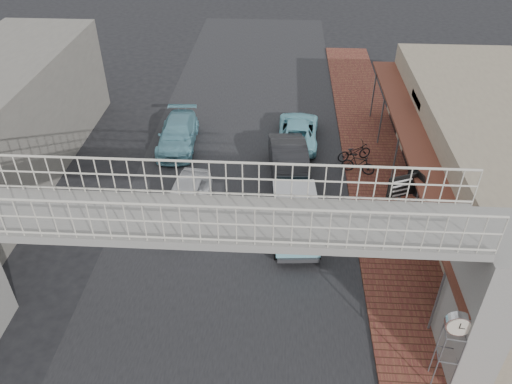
# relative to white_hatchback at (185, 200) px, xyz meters

# --- Properties ---
(ground) EXTENTS (120.00, 120.00, 0.00)m
(ground) POSITION_rel_white_hatchback_xyz_m (2.08, -2.66, -0.71)
(ground) COLOR black
(ground) RESTS_ON ground
(road_strip) EXTENTS (10.00, 60.00, 0.01)m
(road_strip) POSITION_rel_white_hatchback_xyz_m (2.08, -2.66, -0.70)
(road_strip) COLOR black
(road_strip) RESTS_ON ground
(sidewalk) EXTENTS (3.00, 40.00, 0.10)m
(sidewalk) POSITION_rel_white_hatchback_xyz_m (8.58, 0.34, -0.66)
(sidewalk) COLOR brown
(sidewalk) RESTS_ON ground
(shophouse_row) EXTENTS (7.20, 18.00, 4.00)m
(shophouse_row) POSITION_rel_white_hatchback_xyz_m (13.05, 1.34, 1.30)
(shophouse_row) COLOR gray
(shophouse_row) RESTS_ON ground
(footbridge) EXTENTS (16.40, 2.40, 6.34)m
(footbridge) POSITION_rel_white_hatchback_xyz_m (2.08, -6.66, 2.47)
(footbridge) COLOR gray
(footbridge) RESTS_ON ground
(building_far_left) EXTENTS (5.00, 14.00, 5.00)m
(building_far_left) POSITION_rel_white_hatchback_xyz_m (-8.92, 3.34, 1.79)
(building_far_left) COLOR gray
(building_far_left) RESTS_ON ground
(white_hatchback) EXTENTS (2.02, 4.28, 1.41)m
(white_hatchback) POSITION_rel_white_hatchback_xyz_m (0.00, 0.00, 0.00)
(white_hatchback) COLOR white
(white_hatchback) RESTS_ON ground
(dark_sedan) EXTENTS (2.17, 4.95, 1.58)m
(dark_sedan) POSITION_rel_white_hatchback_xyz_m (4.37, 2.91, 0.08)
(dark_sedan) COLOR black
(dark_sedan) RESTS_ON ground
(angkot_curb) EXTENTS (2.29, 4.55, 1.24)m
(angkot_curb) POSITION_rel_white_hatchback_xyz_m (4.80, 6.50, -0.09)
(angkot_curb) COLOR #7FCEDD
(angkot_curb) RESTS_ON ground
(angkot_far) EXTENTS (2.04, 4.59, 1.31)m
(angkot_far) POSITION_rel_white_hatchback_xyz_m (-1.37, 5.66, -0.05)
(angkot_far) COLOR #6AA8B8
(angkot_far) RESTS_ON ground
(angkot_van) EXTENTS (2.00, 3.92, 1.87)m
(angkot_van) POSITION_rel_white_hatchback_xyz_m (4.60, -1.23, 0.48)
(angkot_van) COLOR black
(angkot_van) RESTS_ON ground
(motorcycle_near) EXTENTS (1.87, 1.23, 0.93)m
(motorcycle_near) POSITION_rel_white_hatchback_xyz_m (7.56, 4.60, -0.14)
(motorcycle_near) COLOR black
(motorcycle_near) RESTS_ON sidewalk
(motorcycle_far) EXTENTS (1.66, 0.94, 0.96)m
(motorcycle_far) POSITION_rel_white_hatchback_xyz_m (7.63, 3.46, -0.13)
(motorcycle_far) COLOR black
(motorcycle_far) RESTS_ON sidewalk
(street_clock) EXTENTS (0.74, 0.63, 2.92)m
(street_clock) POSITION_rel_white_hatchback_xyz_m (8.85, -7.59, 1.81)
(street_clock) COLOR #59595B
(street_clock) RESTS_ON sidewalk
(arrow_sign) EXTENTS (1.90, 1.29, 3.15)m
(arrow_sign) POSITION_rel_white_hatchback_xyz_m (9.21, -0.96, 1.94)
(arrow_sign) COLOR #59595B
(arrow_sign) RESTS_ON sidewalk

